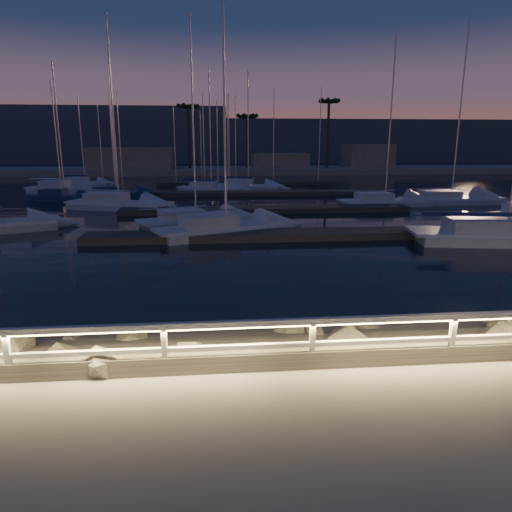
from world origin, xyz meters
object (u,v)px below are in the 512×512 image
object	(u,v)px
sailboat_d	(501,234)
sailboat_n	(247,186)
sailboat_f	(117,203)
guard_rail	(404,328)
sailboat_m	(84,182)
sailboat_b	(223,228)
sailboat_i	(62,188)
sailboat_e	(60,196)
sailboat_g	(383,201)
sailboat_j	(115,194)
sailboat_k	(210,188)
sailboat_l	(449,199)

from	to	relation	value
sailboat_d	sailboat_n	world-z (taller)	sailboat_d
sailboat_n	sailboat_d	bearing A→B (deg)	-51.66
sailboat_f	sailboat_n	bearing A→B (deg)	72.35
guard_rail	sailboat_m	size ratio (longest dim) A/B	3.99
sailboat_b	sailboat_i	size ratio (longest dim) A/B	1.05
sailboat_e	sailboat_i	world-z (taller)	sailboat_i
sailboat_d	sailboat_g	size ratio (longest dim) A/B	1.26
sailboat_j	sailboat_d	bearing A→B (deg)	-58.16
sailboat_d	sailboat_b	bearing A→B (deg)	176.79
sailboat_d	sailboat_m	size ratio (longest dim) A/B	1.53
sailboat_f	sailboat_k	xyz separation A→B (m)	(7.33, 13.11, -0.06)
sailboat_n	sailboat_l	bearing A→B (deg)	-23.42
guard_rail	sailboat_j	xyz separation A→B (m)	(-13.42, 36.71, -0.96)
sailboat_k	sailboat_n	size ratio (longest dim) A/B	0.97
guard_rail	sailboat_i	xyz separation A→B (m)	(-20.15, 42.53, -0.91)
guard_rail	sailboat_m	distance (m)	54.61
sailboat_b	sailboat_l	size ratio (longest dim) A/B	0.94
sailboat_j	sailboat_m	bearing A→B (deg)	100.07
guard_rail	sailboat_j	world-z (taller)	sailboat_j
sailboat_b	sailboat_f	distance (m)	14.25
sailboat_m	sailboat_n	xyz separation A→B (m)	(19.97, -6.64, 0.02)
sailboat_d	sailboat_g	world-z (taller)	sailboat_d
guard_rail	sailboat_f	bearing A→B (deg)	112.06
sailboat_f	sailboat_i	bearing A→B (deg)	141.06
sailboat_j	sailboat_m	distance (m)	15.56
sailboat_b	sailboat_m	distance (m)	37.48
sailboat_b	sailboat_d	xyz separation A→B (m)	(14.67, -3.29, 0.01)
sailboat_f	sailboat_m	world-z (taller)	sailboat_f
sailboat_f	sailboat_j	world-z (taller)	sailboat_f
sailboat_f	sailboat_g	bearing A→B (deg)	19.01
sailboat_g	sailboat_j	xyz separation A→B (m)	(-23.67, 8.03, -0.00)
sailboat_d	sailboat_n	size ratio (longest dim) A/B	1.30
sailboat_k	sailboat_d	bearing A→B (deg)	-42.05
sailboat_f	sailboat_m	xyz separation A→B (m)	(-8.43, 21.95, -0.06)
sailboat_f	sailboat_i	size ratio (longest dim) A/B	1.10
sailboat_b	sailboat_f	world-z (taller)	sailboat_f
sailboat_j	sailboat_n	world-z (taller)	sailboat_n
sailboat_d	sailboat_e	size ratio (longest dim) A/B	1.61
sailboat_g	sailboat_j	size ratio (longest dim) A/B	1.10
sailboat_m	sailboat_n	distance (m)	21.05
sailboat_g	sailboat_n	bearing A→B (deg)	120.24
guard_rail	sailboat_k	bearing A→B (deg)	95.92
sailboat_b	sailboat_e	bearing A→B (deg)	105.40
sailboat_m	sailboat_g	bearing A→B (deg)	-29.09
sailboat_e	sailboat_l	distance (m)	35.00
sailboat_f	sailboat_i	world-z (taller)	sailboat_f
sailboat_i	sailboat_f	bearing A→B (deg)	-51.04
sailboat_f	sailboat_e	bearing A→B (deg)	154.46
sailboat_b	guard_rail	bearing A→B (deg)	-102.41
sailboat_d	guard_rail	bearing A→B (deg)	-119.50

